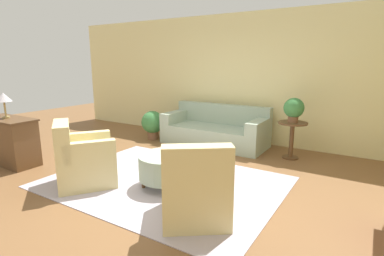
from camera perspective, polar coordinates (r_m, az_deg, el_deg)
ground_plane at (r=4.58m, az=-5.32°, el=-10.28°), size 16.00×16.00×0.00m
wall_back at (r=6.82m, az=9.77°, el=9.24°), size 9.80×0.12×2.80m
rug at (r=4.57m, az=-5.32°, el=-10.22°), size 3.37×2.50×0.01m
couch at (r=6.53m, az=4.49°, el=-0.50°), size 2.23×0.96×0.84m
armchair_left at (r=4.64m, az=-20.18°, el=-5.83°), size 1.05×1.06×0.94m
armchair_right at (r=3.41m, az=0.66°, el=-11.67°), size 1.05×1.06×0.94m
ottoman_table at (r=4.34m, az=-4.78°, el=-7.31°), size 0.81×0.81×0.46m
side_table at (r=5.81m, az=18.50°, el=-1.08°), size 0.53×0.53×0.69m
dresser at (r=6.15m, az=-31.46°, el=-1.98°), size 1.19×0.49×0.82m
potted_plant_on_side_table at (r=5.73m, az=18.82°, el=3.51°), size 0.36×0.36×0.45m
potted_plant_floor at (r=7.00m, az=-7.50°, el=0.93°), size 0.52×0.52×0.66m
table_lamp at (r=6.03m, az=-32.25°, el=4.83°), size 0.26×0.26×0.44m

